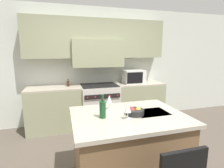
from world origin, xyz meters
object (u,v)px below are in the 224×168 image
(range_stove, at_px, (99,105))
(wine_glass_near, at_px, (128,108))
(wine_glass_far, at_px, (109,100))
(microwave, at_px, (134,77))
(wine_bottle, at_px, (103,109))
(fruit_bowl, at_px, (135,112))
(oil_bottle_on_counter, at_px, (68,84))

(range_stove, height_order, wine_glass_near, wine_glass_near)
(range_stove, relative_size, wine_glass_near, 4.76)
(wine_glass_near, bearing_deg, wine_glass_far, 106.21)
(microwave, height_order, wine_bottle, microwave)
(microwave, bearing_deg, fruit_bowl, -112.47)
(fruit_bowl, bearing_deg, wine_bottle, 178.25)
(wine_bottle, bearing_deg, wine_glass_near, -23.53)
(wine_glass_far, xyz_separation_m, fruit_bowl, (0.25, -0.29, -0.10))
(oil_bottle_on_counter, bearing_deg, wine_glass_far, -73.45)
(oil_bottle_on_counter, bearing_deg, wine_glass_near, -73.52)
(wine_bottle, bearing_deg, microwave, 57.62)
(wine_glass_far, bearing_deg, wine_bottle, -119.12)
(wine_bottle, bearing_deg, oil_bottle_on_counter, 99.72)
(fruit_bowl, bearing_deg, wine_glass_near, -141.98)
(wine_glass_near, bearing_deg, fruit_bowl, 38.02)
(microwave, relative_size, oil_bottle_on_counter, 3.02)
(wine_bottle, relative_size, oil_bottle_on_counter, 1.79)
(wine_bottle, xyz_separation_m, wine_glass_near, (0.27, -0.12, 0.03))
(microwave, bearing_deg, oil_bottle_on_counter, 178.94)
(microwave, height_order, oil_bottle_on_counter, microwave)
(wine_glass_near, distance_m, wine_glass_far, 0.42)
(microwave, distance_m, wine_glass_near, 2.20)
(wine_bottle, bearing_deg, range_stove, 79.37)
(wine_glass_far, height_order, oil_bottle_on_counter, wine_glass_far)
(microwave, distance_m, oil_bottle_on_counter, 1.52)
(fruit_bowl, bearing_deg, range_stove, 91.83)
(wine_glass_far, relative_size, oil_bottle_on_counter, 1.24)
(range_stove, distance_m, wine_glass_near, 2.07)
(microwave, bearing_deg, range_stove, -178.74)
(range_stove, relative_size, wine_bottle, 3.29)
(wine_glass_near, bearing_deg, oil_bottle_on_counter, 106.48)
(wine_glass_far, bearing_deg, fruit_bowl, -49.32)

